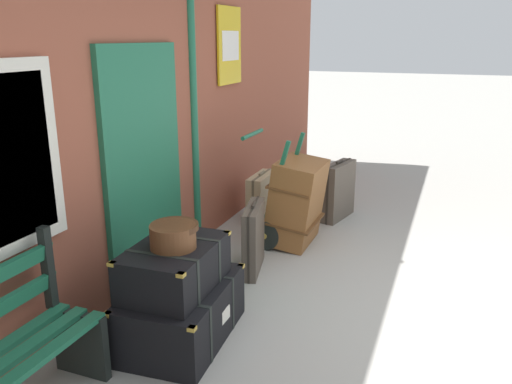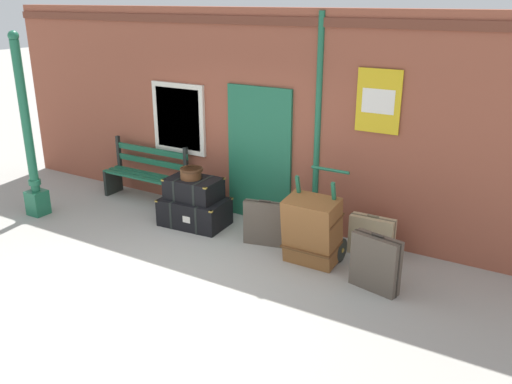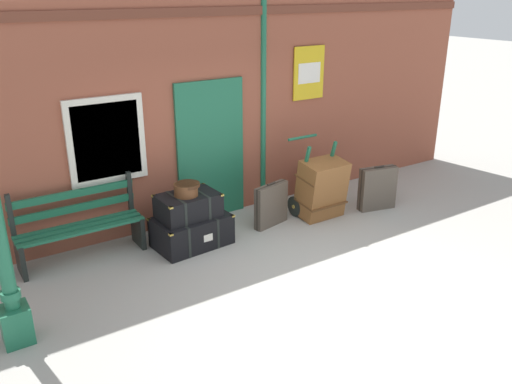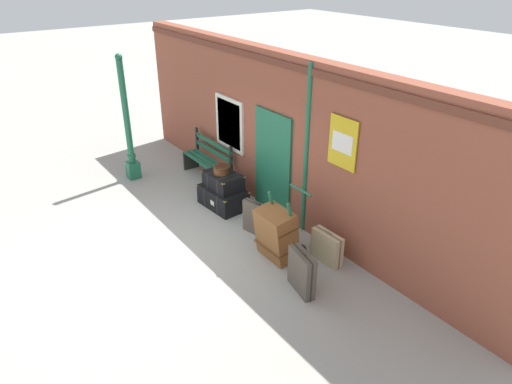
{
  "view_description": "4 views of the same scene",
  "coord_description": "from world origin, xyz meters",
  "px_view_note": "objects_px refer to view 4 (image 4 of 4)",
  "views": [
    {
      "loc": [
        -3.71,
        -0.05,
        2.15
      ],
      "look_at": [
        0.38,
        1.55,
        0.83
      ],
      "focal_mm": 36.47,
      "sensor_mm": 36.0,
      "label": 1
    },
    {
      "loc": [
        4.08,
        -4.46,
        3.33
      ],
      "look_at": [
        0.34,
        1.72,
        0.73
      ],
      "focal_mm": 38.08,
      "sensor_mm": 36.0,
      "label": 2
    },
    {
      "loc": [
        -3.64,
        -4.3,
        3.34
      ],
      "look_at": [
        0.29,
        1.68,
        0.56
      ],
      "focal_mm": 37.29,
      "sensor_mm": 36.0,
      "label": 3
    },
    {
      "loc": [
        6.67,
        -2.76,
        4.72
      ],
      "look_at": [
        0.55,
        1.61,
        0.9
      ],
      "focal_mm": 32.77,
      "sensor_mm": 36.0,
      "label": 4
    }
  ],
  "objects_px": {
    "steamer_trunk_middle": "(223,181)",
    "suitcase_tan": "(302,272)",
    "porters_trolley": "(284,240)",
    "suitcase_caramel": "(327,247)",
    "lamp_post": "(129,134)",
    "steamer_trunk_base": "(223,197)",
    "suitcase_slate": "(257,219)",
    "platform_bench": "(208,161)",
    "large_brown_trunk": "(277,234)",
    "round_hatbox": "(221,169)"
  },
  "relations": [
    {
      "from": "suitcase_tan",
      "to": "suitcase_caramel",
      "type": "bearing_deg",
      "value": 112.28
    },
    {
      "from": "lamp_post",
      "to": "suitcase_tan",
      "type": "relative_size",
      "value": 3.94
    },
    {
      "from": "suitcase_slate",
      "to": "suitcase_tan",
      "type": "bearing_deg",
      "value": -13.09
    },
    {
      "from": "suitcase_tan",
      "to": "suitcase_slate",
      "type": "bearing_deg",
      "value": 166.91
    },
    {
      "from": "steamer_trunk_middle",
      "to": "suitcase_slate",
      "type": "bearing_deg",
      "value": -3.7
    },
    {
      "from": "porters_trolley",
      "to": "suitcase_caramel",
      "type": "relative_size",
      "value": 1.9
    },
    {
      "from": "steamer_trunk_base",
      "to": "large_brown_trunk",
      "type": "bearing_deg",
      "value": -6.15
    },
    {
      "from": "suitcase_caramel",
      "to": "platform_bench",
      "type": "bearing_deg",
      "value": 179.09
    },
    {
      "from": "steamer_trunk_middle",
      "to": "large_brown_trunk",
      "type": "height_order",
      "value": "large_brown_trunk"
    },
    {
      "from": "lamp_post",
      "to": "large_brown_trunk",
      "type": "height_order",
      "value": "lamp_post"
    },
    {
      "from": "steamer_trunk_base",
      "to": "suitcase_tan",
      "type": "bearing_deg",
      "value": -8.71
    },
    {
      "from": "lamp_post",
      "to": "large_brown_trunk",
      "type": "distance_m",
      "value": 4.64
    },
    {
      "from": "lamp_post",
      "to": "steamer_trunk_base",
      "type": "relative_size",
      "value": 2.73
    },
    {
      "from": "large_brown_trunk",
      "to": "suitcase_slate",
      "type": "distance_m",
      "value": 0.85
    },
    {
      "from": "lamp_post",
      "to": "platform_bench",
      "type": "height_order",
      "value": "lamp_post"
    },
    {
      "from": "steamer_trunk_middle",
      "to": "suitcase_caramel",
      "type": "height_order",
      "value": "steamer_trunk_middle"
    },
    {
      "from": "lamp_post",
      "to": "steamer_trunk_base",
      "type": "bearing_deg",
      "value": 21.77
    },
    {
      "from": "platform_bench",
      "to": "suitcase_slate",
      "type": "bearing_deg",
      "value": -11.03
    },
    {
      "from": "lamp_post",
      "to": "suitcase_slate",
      "type": "xyz_separation_m",
      "value": [
        3.73,
        0.92,
        -0.77
      ]
    },
    {
      "from": "round_hatbox",
      "to": "large_brown_trunk",
      "type": "distance_m",
      "value": 2.19
    },
    {
      "from": "round_hatbox",
      "to": "suitcase_slate",
      "type": "relative_size",
      "value": 0.52
    },
    {
      "from": "lamp_post",
      "to": "suitcase_tan",
      "type": "xyz_separation_m",
      "value": [
        5.5,
        0.51,
        -0.74
      ]
    },
    {
      "from": "platform_bench",
      "to": "suitcase_slate",
      "type": "distance_m",
      "value": 2.71
    },
    {
      "from": "lamp_post",
      "to": "porters_trolley",
      "type": "bearing_deg",
      "value": 11.53
    },
    {
      "from": "suitcase_slate",
      "to": "steamer_trunk_middle",
      "type": "bearing_deg",
      "value": 176.3
    },
    {
      "from": "lamp_post",
      "to": "round_hatbox",
      "type": "relative_size",
      "value": 8.19
    },
    {
      "from": "porters_trolley",
      "to": "suitcase_caramel",
      "type": "bearing_deg",
      "value": 36.57
    },
    {
      "from": "steamer_trunk_base",
      "to": "suitcase_slate",
      "type": "bearing_deg",
      "value": -2.52
    },
    {
      "from": "round_hatbox",
      "to": "large_brown_trunk",
      "type": "relative_size",
      "value": 0.38
    },
    {
      "from": "steamer_trunk_middle",
      "to": "suitcase_tan",
      "type": "distance_m",
      "value": 3.13
    },
    {
      "from": "steamer_trunk_middle",
      "to": "lamp_post",
      "type": "bearing_deg",
      "value": -157.49
    },
    {
      "from": "platform_bench",
      "to": "porters_trolley",
      "type": "distance_m",
      "value": 3.52
    },
    {
      "from": "lamp_post",
      "to": "suitcase_caramel",
      "type": "relative_size",
      "value": 4.65
    },
    {
      "from": "platform_bench",
      "to": "porters_trolley",
      "type": "relative_size",
      "value": 1.36
    },
    {
      "from": "porters_trolley",
      "to": "platform_bench",
      "type": "bearing_deg",
      "value": 171.66
    },
    {
      "from": "porters_trolley",
      "to": "suitcase_slate",
      "type": "bearing_deg",
      "value": -179.37
    },
    {
      "from": "large_brown_trunk",
      "to": "suitcase_slate",
      "type": "height_order",
      "value": "large_brown_trunk"
    },
    {
      "from": "steamer_trunk_middle",
      "to": "suitcase_tan",
      "type": "height_order",
      "value": "steamer_trunk_middle"
    },
    {
      "from": "steamer_trunk_base",
      "to": "round_hatbox",
      "type": "relative_size",
      "value": 3.0
    },
    {
      "from": "steamer_trunk_middle",
      "to": "suitcase_slate",
      "type": "xyz_separation_m",
      "value": [
        1.31,
        -0.08,
        -0.26
      ]
    },
    {
      "from": "round_hatbox",
      "to": "steamer_trunk_base",
      "type": "bearing_deg",
      "value": -12.9
    },
    {
      "from": "platform_bench",
      "to": "large_brown_trunk",
      "type": "distance_m",
      "value": 3.55
    },
    {
      "from": "round_hatbox",
      "to": "suitcase_slate",
      "type": "bearing_deg",
      "value": -2.89
    },
    {
      "from": "steamer_trunk_base",
      "to": "round_hatbox",
      "type": "height_order",
      "value": "round_hatbox"
    },
    {
      "from": "lamp_post",
      "to": "steamer_trunk_base",
      "type": "distance_m",
      "value": 2.77
    },
    {
      "from": "platform_bench",
      "to": "suitcase_tan",
      "type": "xyz_separation_m",
      "value": [
        4.43,
        -0.93,
        -0.1
      ]
    },
    {
      "from": "porters_trolley",
      "to": "large_brown_trunk",
      "type": "xyz_separation_m",
      "value": [
        0.0,
        -0.18,
        0.2
      ]
    },
    {
      "from": "lamp_post",
      "to": "suitcase_caramel",
      "type": "xyz_separation_m",
      "value": [
        5.14,
        1.37,
        -0.81
      ]
    },
    {
      "from": "steamer_trunk_base",
      "to": "suitcase_slate",
      "type": "xyz_separation_m",
      "value": [
        1.29,
        -0.06,
        0.11
      ]
    },
    {
      "from": "lamp_post",
      "to": "platform_bench",
      "type": "bearing_deg",
      "value": 53.46
    }
  ]
}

